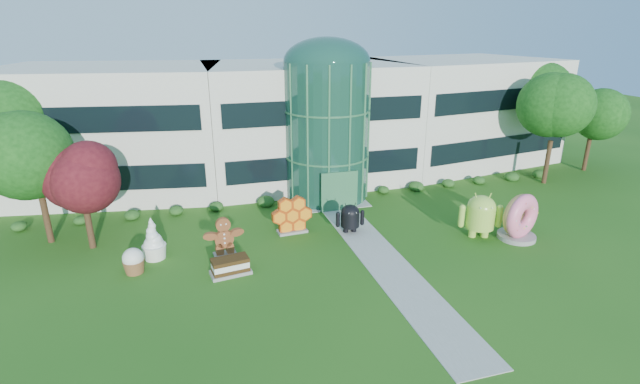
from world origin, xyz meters
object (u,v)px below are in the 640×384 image
object	(u,v)px
android_black	(350,216)
gingerbread	(224,236)
android_green	(481,213)
donut	(519,216)

from	to	relation	value
android_black	gingerbread	size ratio (longest dim) A/B	0.86
android_green	donut	size ratio (longest dim) A/B	1.07
donut	gingerbread	bearing A→B (deg)	152.04
android_green	donut	bearing A→B (deg)	-6.43
android_green	android_black	size ratio (longest dim) A/B	1.45
donut	android_black	bearing A→B (deg)	139.78
android_green	gingerbread	world-z (taller)	android_green
android_green	android_black	world-z (taller)	android_green
donut	gingerbread	xyz separation A→B (m)	(-17.08, 2.69, -0.30)
donut	gingerbread	world-z (taller)	donut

